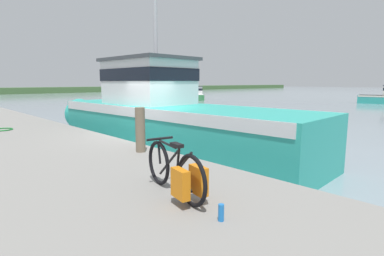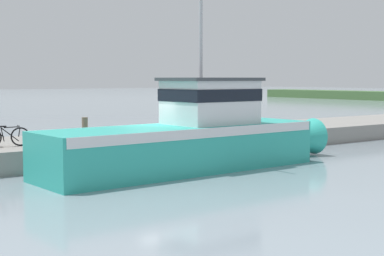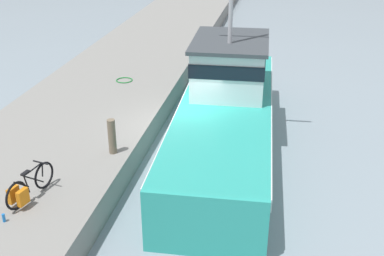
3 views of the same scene
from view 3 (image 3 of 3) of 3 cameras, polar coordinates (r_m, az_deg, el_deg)
ground_plane at (r=16.06m, az=-1.02°, el=-2.48°), size 320.00×320.00×0.00m
dock_pier at (r=17.01m, az=-13.80°, el=0.00°), size 5.46×80.00×0.85m
fishing_boat_main at (r=16.06m, az=4.16°, el=2.41°), size 3.36×12.83×7.99m
bicycle_touring at (r=12.38m, az=-19.01°, el=-6.73°), size 0.64×1.69×0.78m
mooring_post at (r=13.98m, az=-9.46°, el=-0.99°), size 0.23×0.23×1.05m
hose_coil at (r=19.90m, az=-8.02°, el=5.64°), size 0.67×0.67×0.04m
water_bottle_by_bike at (r=11.94m, az=-21.41°, el=-9.88°), size 0.07×0.07×0.21m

